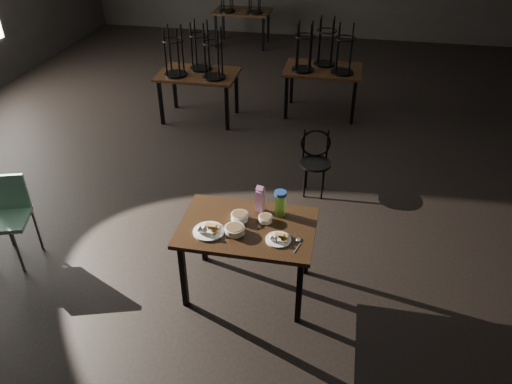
% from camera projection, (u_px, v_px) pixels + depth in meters
% --- Properties ---
extents(main_table, '(1.20, 0.80, 0.75)m').
position_uv_depth(main_table, '(247.00, 233.00, 4.45)').
color(main_table, black).
rests_on(main_table, ground).
extents(plate_left, '(0.28, 0.28, 0.09)m').
position_uv_depth(plate_left, '(208.00, 230.00, 4.32)').
color(plate_left, white).
rests_on(plate_left, main_table).
extents(plate_right, '(0.22, 0.22, 0.07)m').
position_uv_depth(plate_right, '(278.00, 238.00, 4.23)').
color(plate_right, white).
rests_on(plate_right, main_table).
extents(bowl_near, '(0.16, 0.16, 0.06)m').
position_uv_depth(bowl_near, '(240.00, 216.00, 4.47)').
color(bowl_near, white).
rests_on(bowl_near, main_table).
extents(bowl_far, '(0.13, 0.13, 0.05)m').
position_uv_depth(bowl_far, '(265.00, 219.00, 4.46)').
color(bowl_far, white).
rests_on(bowl_far, main_table).
extents(bowl_big, '(0.17, 0.17, 0.06)m').
position_uv_depth(bowl_big, '(234.00, 230.00, 4.31)').
color(bowl_big, white).
rests_on(bowl_big, main_table).
extents(juice_carton, '(0.08, 0.08, 0.27)m').
position_uv_depth(juice_carton, '(260.00, 199.00, 4.54)').
color(juice_carton, '#921A73').
rests_on(juice_carton, main_table).
extents(water_bottle, '(0.15, 0.15, 0.25)m').
position_uv_depth(water_bottle, '(280.00, 203.00, 4.49)').
color(water_bottle, '#87DE41').
rests_on(water_bottle, main_table).
extents(spoon, '(0.06, 0.22, 0.01)m').
position_uv_depth(spoon, '(298.00, 241.00, 4.23)').
color(spoon, silver).
rests_on(spoon, main_table).
extents(bentwood_chair, '(0.39, 0.39, 0.79)m').
position_uv_depth(bentwood_chair, '(315.00, 157.00, 5.99)').
color(bentwood_chair, black).
rests_on(bentwood_chair, ground).
extents(school_chair, '(0.52, 0.52, 0.89)m').
position_uv_depth(school_chair, '(7.00, 211.00, 4.96)').
color(school_chair, '#7EC4A0').
rests_on(school_chair, ground).
extents(bg_table_left, '(1.20, 0.80, 1.48)m').
position_uv_depth(bg_table_left, '(198.00, 72.00, 7.56)').
color(bg_table_left, black).
rests_on(bg_table_left, ground).
extents(bg_table_right, '(1.20, 0.80, 1.48)m').
position_uv_depth(bg_table_right, '(323.00, 67.00, 7.73)').
color(bg_table_right, black).
rests_on(bg_table_right, ground).
extents(bg_table_far, '(1.20, 0.80, 1.48)m').
position_uv_depth(bg_table_far, '(242.00, 11.00, 10.75)').
color(bg_table_far, black).
rests_on(bg_table_far, ground).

